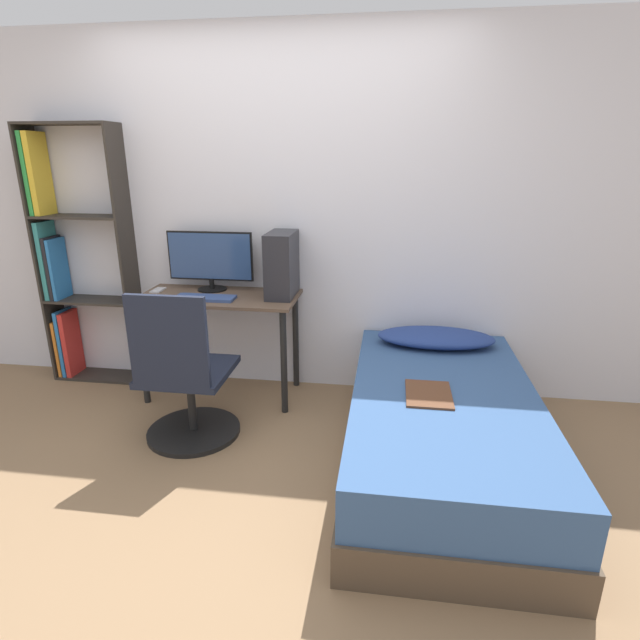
% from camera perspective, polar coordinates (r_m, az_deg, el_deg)
% --- Properties ---
extents(ground_plane, '(14.00, 14.00, 0.00)m').
position_cam_1_polar(ground_plane, '(2.77, -10.31, -19.22)').
color(ground_plane, '#846647').
extents(wall_back, '(8.00, 0.05, 2.50)m').
position_cam_1_polar(wall_back, '(3.60, -4.35, 11.48)').
color(wall_back, silver).
rests_on(wall_back, ground_plane).
extents(desk, '(1.10, 0.52, 0.75)m').
position_cam_1_polar(desk, '(3.57, -11.41, 0.81)').
color(desk, brown).
rests_on(desk, ground_plane).
extents(bookshelf, '(0.69, 0.23, 1.89)m').
position_cam_1_polar(bookshelf, '(4.16, -26.65, 5.89)').
color(bookshelf, '#2D2823').
rests_on(bookshelf, ground_plane).
extents(office_chair, '(0.58, 0.58, 0.97)m').
position_cam_1_polar(office_chair, '(3.12, -15.12, -7.31)').
color(office_chair, black).
rests_on(office_chair, ground_plane).
extents(bed, '(1.02, 1.90, 0.46)m').
position_cam_1_polar(bed, '(2.92, 13.72, -11.95)').
color(bed, '#4C3D2D').
rests_on(bed, ground_plane).
extents(pillow, '(0.77, 0.36, 0.11)m').
position_cam_1_polar(pillow, '(3.42, 13.09, -1.95)').
color(pillow, navy).
rests_on(pillow, bed).
extents(magazine, '(0.24, 0.32, 0.01)m').
position_cam_1_polar(magazine, '(2.74, 12.31, -8.27)').
color(magazine, '#56331E').
rests_on(magazine, bed).
extents(monitor, '(0.62, 0.21, 0.42)m').
position_cam_1_polar(monitor, '(3.65, -12.43, 6.83)').
color(monitor, black).
rests_on(monitor, desk).
extents(keyboard, '(0.41, 0.14, 0.02)m').
position_cam_1_polar(keyboard, '(3.46, -13.00, 2.49)').
color(keyboard, '#33477A').
rests_on(keyboard, desk).
extents(pc_tower, '(0.18, 0.36, 0.44)m').
position_cam_1_polar(pc_tower, '(3.42, -4.38, 6.35)').
color(pc_tower, '#232328').
rests_on(pc_tower, desk).
extents(phone, '(0.07, 0.14, 0.01)m').
position_cam_1_polar(phone, '(3.77, -18.02, 3.27)').
color(phone, '#B7B7BC').
rests_on(phone, desk).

